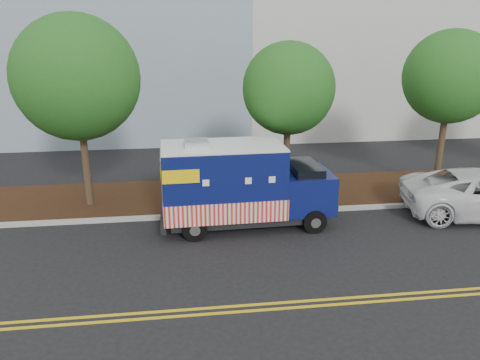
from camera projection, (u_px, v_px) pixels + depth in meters
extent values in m
plane|color=black|center=(248.00, 231.00, 15.94)|extent=(120.00, 120.00, 0.00)
cube|color=#9E9E99|center=(242.00, 213.00, 17.24)|extent=(120.00, 0.18, 0.15)
cube|color=black|center=(235.00, 194.00, 19.22)|extent=(120.00, 4.00, 0.15)
cube|color=gold|center=(273.00, 303.00, 11.75)|extent=(120.00, 0.10, 0.01)
cube|color=gold|center=(275.00, 309.00, 11.51)|extent=(120.00, 0.10, 0.01)
cylinder|color=#38281C|center=(85.00, 160.00, 17.42)|extent=(0.26, 0.26, 3.80)
sphere|color=#1A5A19|center=(77.00, 78.00, 16.48)|extent=(4.45, 4.45, 4.45)
cylinder|color=#38281C|center=(286.00, 156.00, 18.38)|extent=(0.26, 0.26, 3.55)
sphere|color=#1A5A19|center=(289.00, 88.00, 17.56)|extent=(3.50, 3.50, 3.50)
cylinder|color=#38281C|center=(441.00, 147.00, 19.24)|extent=(0.26, 0.26, 3.84)
sphere|color=#1A5A19|center=(450.00, 77.00, 18.35)|extent=(3.67, 3.67, 3.67)
cube|color=#473828|center=(178.00, 182.00, 17.17)|extent=(0.06, 0.06, 2.40)
cube|color=black|center=(248.00, 214.00, 16.31)|extent=(5.41, 1.97, 0.27)
cube|color=#0B134F|center=(223.00, 179.00, 15.77)|extent=(4.08, 2.32, 2.30)
cube|color=red|center=(223.00, 202.00, 16.02)|extent=(4.12, 2.38, 0.72)
cube|color=white|center=(222.00, 146.00, 15.40)|extent=(4.08, 2.32, 0.06)
cube|color=#B7B7BA|center=(196.00, 143.00, 15.24)|extent=(0.79, 0.79, 0.21)
cube|color=#0B134F|center=(304.00, 190.00, 16.36)|extent=(1.78, 2.11, 1.34)
cube|color=black|center=(304.00, 172.00, 16.15)|extent=(1.01, 1.89, 0.62)
cube|color=black|center=(328.00, 200.00, 16.63)|extent=(0.13, 1.92, 0.29)
cube|color=black|center=(163.00, 219.00, 15.86)|extent=(0.23, 2.16, 0.27)
cube|color=#B7B7BA|center=(162.00, 181.00, 15.45)|extent=(0.09, 1.72, 1.82)
cube|color=#B7B7BA|center=(227.00, 168.00, 16.86)|extent=(1.72, 0.09, 1.05)
cube|color=yellow|center=(181.00, 177.00, 14.32)|extent=(1.15, 0.05, 0.43)
cube|color=yellow|center=(178.00, 157.00, 16.46)|extent=(1.15, 0.05, 0.43)
cylinder|color=black|center=(314.00, 221.00, 15.70)|extent=(0.81, 0.29, 0.80)
cylinder|color=black|center=(299.00, 201.00, 17.54)|extent=(0.81, 0.29, 0.80)
cylinder|color=black|center=(195.00, 229.00, 15.11)|extent=(0.81, 0.29, 0.80)
cylinder|color=black|center=(191.00, 207.00, 16.94)|extent=(0.81, 0.29, 0.80)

